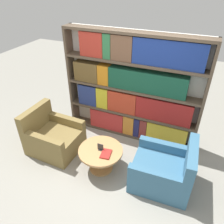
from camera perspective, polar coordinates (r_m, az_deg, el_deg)
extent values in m
plane|color=gray|center=(4.06, -1.72, -15.87)|extent=(14.00, 14.00, 0.00)
cube|color=silver|center=(4.43, 5.59, 6.65)|extent=(2.73, 0.05, 2.20)
cube|color=brown|center=(4.85, -10.24, 8.73)|extent=(0.05, 0.30, 2.20)
cube|color=brown|center=(4.17, 22.76, 2.25)|extent=(0.05, 0.30, 2.20)
cube|color=brown|center=(4.90, 4.46, -5.28)|extent=(2.63, 0.30, 0.05)
cube|color=brown|center=(4.59, 4.74, -0.14)|extent=(2.63, 0.30, 0.05)
cube|color=brown|center=(4.32, 5.07, 5.98)|extent=(2.63, 0.30, 0.05)
cube|color=brown|center=(4.10, 5.45, 12.84)|extent=(2.63, 0.30, 0.05)
cube|color=brown|center=(3.95, 5.87, 20.00)|extent=(2.63, 0.30, 0.05)
cube|color=#B72E2C|center=(4.88, -1.10, -1.75)|extent=(0.77, 0.20, 0.44)
cube|color=orange|center=(4.73, 4.56, -3.13)|extent=(0.23, 0.20, 0.44)
cube|color=#202151|center=(4.69, 6.65, -3.63)|extent=(0.12, 0.20, 0.44)
cube|color=maroon|center=(4.66, 8.30, -4.02)|extent=(0.15, 0.20, 0.44)
cube|color=gold|center=(4.60, 14.07, -5.36)|extent=(0.80, 0.20, 0.44)
cube|color=navy|center=(4.77, -6.02, 4.69)|extent=(0.42, 0.20, 0.46)
cube|color=gold|center=(4.63, -2.24, 3.92)|extent=(0.26, 0.20, 0.46)
cube|color=#B93A23|center=(4.49, 2.83, 2.85)|extent=(0.60, 0.20, 0.46)
cube|color=maroon|center=(4.31, 13.37, 0.56)|extent=(1.07, 0.20, 0.46)
cube|color=brown|center=(4.55, -6.45, 10.50)|extent=(0.52, 0.20, 0.40)
cube|color=orange|center=(4.39, -1.96, 9.80)|extent=(0.23, 0.20, 0.40)
cube|color=#154934|center=(4.13, 9.08, 7.83)|extent=(1.48, 0.20, 0.40)
cube|color=#A42D22|center=(4.29, -5.05, 17.35)|extent=(0.47, 0.20, 0.46)
cube|color=#2B683E|center=(4.16, -0.97, 16.95)|extent=(0.15, 0.20, 0.46)
cube|color=brown|center=(4.05, 2.85, 16.49)|extent=(0.40, 0.20, 0.46)
cube|color=navy|center=(3.86, 14.63, 14.65)|extent=(1.22, 0.20, 0.46)
cube|color=olive|center=(4.52, -14.54, -7.31)|extent=(0.97, 0.85, 0.41)
cube|color=olive|center=(4.50, -19.33, -1.51)|extent=(0.17, 0.83, 0.46)
cube|color=olive|center=(4.11, -17.28, -7.30)|extent=(0.80, 0.15, 0.17)
cube|color=olive|center=(4.53, -11.68, -2.20)|extent=(0.80, 0.15, 0.17)
cube|color=#386684|center=(3.88, 12.60, -15.35)|extent=(0.98, 0.86, 0.41)
cube|color=#386684|center=(3.58, 19.87, -11.91)|extent=(0.18, 0.83, 0.46)
cube|color=#386684|center=(3.93, 13.00, -8.63)|extent=(0.81, 0.15, 0.17)
cube|color=#386684|center=(3.43, 10.96, -16.07)|extent=(0.81, 0.15, 0.17)
cylinder|color=#AD7F4C|center=(4.01, -2.91, -12.37)|extent=(0.14, 0.14, 0.41)
cylinder|color=#AD7F4C|center=(4.15, -2.84, -14.20)|extent=(0.43, 0.43, 0.03)
cylinder|color=#AD7F4C|center=(3.86, -3.00, -10.04)|extent=(0.78, 0.78, 0.04)
cube|color=black|center=(3.84, -3.02, -9.77)|extent=(0.06, 0.06, 0.01)
cube|color=#2D2D2D|center=(3.80, -3.04, -9.11)|extent=(0.11, 0.01, 0.13)
cube|color=maroon|center=(3.75, -1.61, -10.87)|extent=(0.19, 0.25, 0.02)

